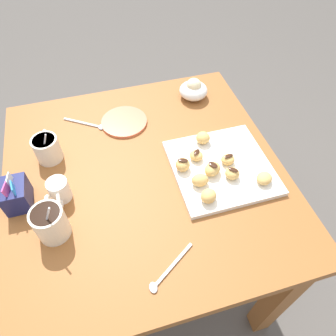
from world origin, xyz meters
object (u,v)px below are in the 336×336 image
object	(u,v)px
saucer_coral_left	(124,122)
beignet_3	(228,160)
cream_pitcher_white	(59,190)
beignet_5	(264,178)
beignet_2	(209,196)
beignet_6	(203,138)
beignet_7	(212,169)
beignet_0	(232,173)
sugar_caddy	(16,195)
beignet_1	(200,180)
ice_cream_bowl	(193,89)
coffee_mug_cream_right	(47,148)
beignet_4	(183,165)
beignet_8	(196,156)
dining_table	(147,195)
pastry_plate_square	(221,167)
coffee_mug_cream_left	(50,222)

from	to	relation	value
saucer_coral_left	beignet_3	size ratio (longest dim) A/B	3.81
cream_pitcher_white	beignet_5	distance (m)	0.61
beignet_2	beignet_6	world-z (taller)	same
beignet_2	beignet_3	xyz separation A→B (m)	(0.12, -0.11, -0.00)
saucer_coral_left	beignet_7	xyz separation A→B (m)	(-0.32, -0.22, 0.03)
beignet_2	beignet_0	bearing A→B (deg)	-59.21
sugar_caddy	beignet_5	size ratio (longest dim) A/B	2.10
beignet_1	ice_cream_bowl	bearing A→B (deg)	-16.48
saucer_coral_left	beignet_0	world-z (taller)	beignet_0
coffee_mug_cream_right	beignet_3	bearing A→B (deg)	-109.71
saucer_coral_left	beignet_7	world-z (taller)	beignet_7
beignet_5	beignet_6	size ratio (longest dim) A/B	1.08
coffee_mug_cream_right	beignet_4	bearing A→B (deg)	-114.10
beignet_8	beignet_1	bearing A→B (deg)	166.72
beignet_4	sugar_caddy	bearing A→B (deg)	87.65
dining_table	beignet_2	xyz separation A→B (m)	(-0.17, -0.15, 0.17)
beignet_0	saucer_coral_left	bearing A→B (deg)	37.49
saucer_coral_left	beignet_7	bearing A→B (deg)	-145.93
sugar_caddy	beignet_0	world-z (taller)	sugar_caddy
dining_table	beignet_8	bearing A→B (deg)	-92.13
coffee_mug_cream_right	beignet_8	xyz separation A→B (m)	(-0.15, -0.45, -0.02)
beignet_5	beignet_6	bearing A→B (deg)	30.04
pastry_plate_square	ice_cream_bowl	xyz separation A→B (m)	(0.37, -0.03, 0.03)
sugar_caddy	coffee_mug_cream_right	bearing A→B (deg)	-30.30
pastry_plate_square	beignet_5	bearing A→B (deg)	-133.50
beignet_1	beignet_6	xyz separation A→B (m)	(0.16, -0.07, 0.00)
beignet_2	beignet_3	world-z (taller)	beignet_2
coffee_mug_cream_left	beignet_0	size ratio (longest dim) A/B	3.49
beignet_4	coffee_mug_cream_right	bearing A→B (deg)	65.90
pastry_plate_square	coffee_mug_cream_right	xyz separation A→B (m)	(0.20, 0.52, 0.04)
dining_table	coffee_mug_cream_left	world-z (taller)	coffee_mug_cream_left
coffee_mug_cream_left	cream_pitcher_white	distance (m)	0.11
beignet_7	beignet_8	world-z (taller)	beignet_7
pastry_plate_square	saucer_coral_left	xyz separation A→B (m)	(0.30, 0.26, -0.00)
beignet_3	beignet_7	distance (m)	0.07
sugar_caddy	beignet_8	world-z (taller)	sugar_caddy
beignet_0	beignet_1	distance (m)	0.10
beignet_2	beignet_4	distance (m)	0.14
beignet_2	beignet_3	size ratio (longest dim) A/B	1.11
ice_cream_bowl	beignet_1	distance (m)	0.44
coffee_mug_cream_right	beignet_5	world-z (taller)	coffee_mug_cream_right
beignet_2	beignet_5	size ratio (longest dim) A/B	0.96
beignet_0	beignet_6	distance (m)	0.17
beignet_7	beignet_2	bearing A→B (deg)	152.60
pastry_plate_square	beignet_4	size ratio (longest dim) A/B	6.37
beignet_1	beignet_7	world-z (taller)	same
sugar_caddy	beignet_3	distance (m)	0.64
beignet_1	beignet_4	world-z (taller)	same
beignet_1	beignet_8	size ratio (longest dim) A/B	1.15
coffee_mug_cream_left	dining_table	bearing A→B (deg)	-63.86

